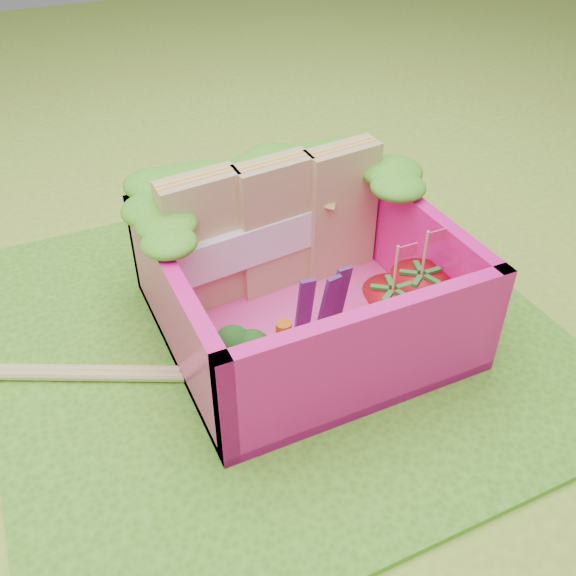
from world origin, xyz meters
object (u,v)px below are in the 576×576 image
at_px(chopsticks, 62,373).
at_px(strawberry_right, 418,300).
at_px(strawberry_left, 390,313).
at_px(sandwich_stack, 275,227).
at_px(broccoli, 246,359).
at_px(bento_box, 302,280).

bearing_deg(chopsticks, strawberry_right, -14.54).
height_order(strawberry_left, strawberry_right, strawberry_right).
bearing_deg(strawberry_right, sandwich_stack, 127.74).
bearing_deg(broccoli, sandwich_stack, 56.93).
bearing_deg(bento_box, strawberry_left, -45.28).
xyz_separation_m(strawberry_right, chopsticks, (-1.60, 0.41, -0.18)).
distance_m(strawberry_right, chopsticks, 1.66).
bearing_deg(strawberry_left, chopsticks, 163.01).
height_order(sandwich_stack, broccoli, sandwich_stack).
bearing_deg(chopsticks, bento_box, -6.70).
bearing_deg(bento_box, strawberry_right, -31.06).
height_order(bento_box, broccoli, bento_box).
xyz_separation_m(bento_box, chopsticks, (-1.13, 0.13, -0.25)).
bearing_deg(strawberry_right, chopsticks, 165.46).
xyz_separation_m(broccoli, strawberry_left, (0.72, 0.03, -0.03)).
height_order(strawberry_right, chopsticks, strawberry_right).
relative_size(sandwich_stack, broccoli, 3.73).
bearing_deg(broccoli, chopsticks, 146.43).
bearing_deg(bento_box, chopsticks, 173.30).
bearing_deg(strawberry_left, sandwich_stack, 115.55).
bearing_deg(broccoli, strawberry_left, 2.58).
distance_m(strawberry_left, strawberry_right, 0.17).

